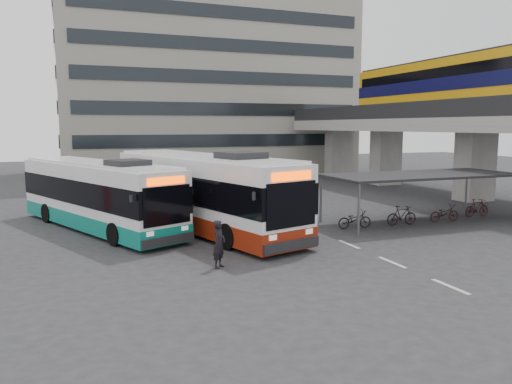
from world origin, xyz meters
name	(u,v)px	position (x,y,z in m)	size (l,w,h in m)	color
ground	(296,250)	(0.00, 0.00, 0.00)	(120.00, 120.00, 0.00)	#28282B
viaduct	(445,108)	(17.00, 11.08, 6.23)	(8.00, 32.00, 9.68)	gray
bike_shelter	(419,191)	(8.45, 3.00, 1.64)	(10.00, 4.00, 2.54)	#595B60
office_block	(205,56)	(6.00, 36.00, 12.50)	(30.00, 15.00, 25.00)	gray
road_markings	(392,262)	(2.50, -3.00, 0.01)	(0.15, 7.60, 0.01)	beige
bus_main	(202,192)	(-2.49, 5.34, 1.80)	(6.44, 13.38, 3.88)	white
bus_teal	(98,196)	(-7.18, 7.21, 1.63)	(7.05, 11.93, 3.52)	white
pedestrian	(219,244)	(-3.64, -1.39, 0.85)	(0.62, 0.41, 1.70)	black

